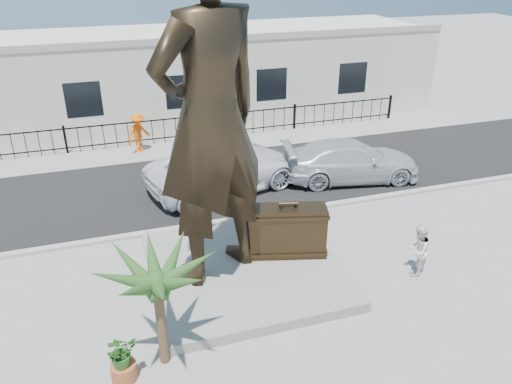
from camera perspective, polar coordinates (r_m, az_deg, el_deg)
ground at (r=13.48m, az=2.65°, el=-12.46°), size 100.00×100.00×0.00m
street at (r=20.06m, az=-5.23°, el=1.37°), size 40.00×7.00×0.01m
curb at (r=17.00m, az=-2.57°, el=-3.21°), size 40.00×0.25×0.12m
far_sidewalk at (r=23.68m, az=-7.42°, el=5.27°), size 40.00×2.50×0.02m
plinth at (r=14.40m, az=-1.30°, el=-8.81°), size 5.20×5.20×0.30m
fence at (r=24.22m, az=-7.87°, el=7.21°), size 22.00×0.10×1.20m
building at (r=27.78m, az=-9.72°, el=13.00°), size 28.00×7.00×4.40m
statue at (r=12.22m, az=-5.29°, el=8.28°), size 3.77×3.24×8.74m
suitcase at (r=14.40m, az=3.61°, el=-4.49°), size 2.29×1.24×1.54m
tourist at (r=14.76m, az=18.00°, el=-6.37°), size 0.96×0.94×1.56m
car_white at (r=19.01m, az=-3.62°, el=2.73°), size 6.45×4.10×1.66m
car_silver at (r=20.13m, az=10.79°, el=3.54°), size 5.71×3.13×1.57m
worker at (r=23.08m, az=-13.28°, el=6.59°), size 1.32×1.19×1.78m
palm_tree at (r=12.10m, az=-10.33°, el=-18.42°), size 1.80×1.80×3.20m
planter at (r=11.77m, az=-14.85°, el=-19.20°), size 0.56×0.56×0.40m
shrub at (r=11.38m, az=-15.19°, el=-17.19°), size 0.83×0.78×0.73m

